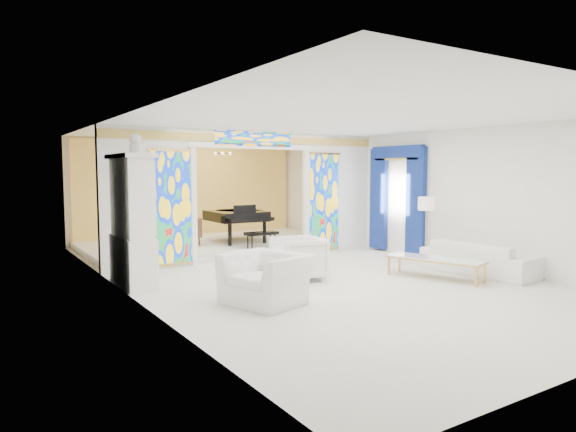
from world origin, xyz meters
TOP-DOWN VIEW (x-y plane):
  - floor at (0.00, 0.00)m, footprint 12.00×12.00m
  - ceiling at (0.00, 0.00)m, footprint 7.00×12.00m
  - wall_back at (0.00, 6.00)m, footprint 7.00×0.02m
  - wall_left at (-3.50, 0.00)m, footprint 0.02×12.00m
  - wall_right at (3.50, 0.00)m, footprint 0.02×12.00m
  - partition_wall at (0.00, 2.00)m, footprint 7.00×0.22m
  - stained_glass_left at (-2.03, 1.89)m, footprint 0.90×0.04m
  - stained_glass_right at (2.03, 1.89)m, footprint 0.90×0.04m
  - stained_glass_transom at (0.00, 1.89)m, footprint 2.00×0.04m
  - alcove_platform at (0.00, 4.10)m, footprint 6.80×3.80m
  - gold_curtain_back at (0.00, 5.88)m, footprint 6.70×0.10m
  - chandelier at (0.20, 4.00)m, footprint 0.48×0.48m
  - blue_drapes at (3.40, 0.70)m, footprint 0.14×1.85m
  - china_cabinet at (-3.22, 0.60)m, footprint 0.56×1.46m
  - armchair_left at (-1.82, -1.78)m, footprint 1.38×1.48m
  - armchair_right at (-0.42, -0.59)m, footprint 1.05×1.03m
  - sofa at (2.95, -2.11)m, footprint 1.11×2.33m
  - side_table at (-1.15, -1.03)m, footprint 0.63×0.63m
  - vase at (-1.15, -1.03)m, footprint 0.19×0.19m
  - coffee_table at (1.86, -1.95)m, footprint 1.14×1.93m
  - floor_lamp at (2.89, -0.75)m, footprint 0.47×0.47m
  - grand_piano at (0.52, 3.73)m, footprint 1.61×2.53m
  - tv_console at (-0.90, 3.68)m, footprint 0.70×0.58m

SIDE VIEW (x-z plane):
  - floor at x=0.00m, z-range 0.00..0.00m
  - alcove_platform at x=0.00m, z-range 0.00..0.18m
  - sofa at x=2.95m, z-range 0.00..0.66m
  - coffee_table at x=1.86m, z-range 0.17..0.58m
  - armchair_left at x=-1.82m, z-range 0.00..0.78m
  - side_table at x=-1.15m, z-range 0.09..0.69m
  - armchair_right at x=-0.42m, z-range 0.00..0.83m
  - tv_console at x=-0.90m, z-range 0.28..0.98m
  - vase at x=-1.15m, z-range 0.60..0.80m
  - grand_piano at x=0.52m, z-range 0.36..1.38m
  - china_cabinet at x=-3.22m, z-range -0.19..2.53m
  - floor_lamp at x=2.89m, z-range 0.53..2.04m
  - stained_glass_left at x=-2.03m, z-range 0.10..2.50m
  - stained_glass_right at x=2.03m, z-range 0.10..2.50m
  - wall_back at x=0.00m, z-range 0.00..3.00m
  - wall_left at x=-3.50m, z-range 0.00..3.00m
  - wall_right at x=3.50m, z-range 0.00..3.00m
  - gold_curtain_back at x=0.00m, z-range 0.05..2.95m
  - blue_drapes at x=3.40m, z-range 0.25..2.90m
  - partition_wall at x=0.00m, z-range 0.15..3.15m
  - chandelier at x=0.20m, z-range 2.40..2.70m
  - stained_glass_transom at x=0.00m, z-range 2.65..2.99m
  - ceiling at x=0.00m, z-range 2.99..3.01m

